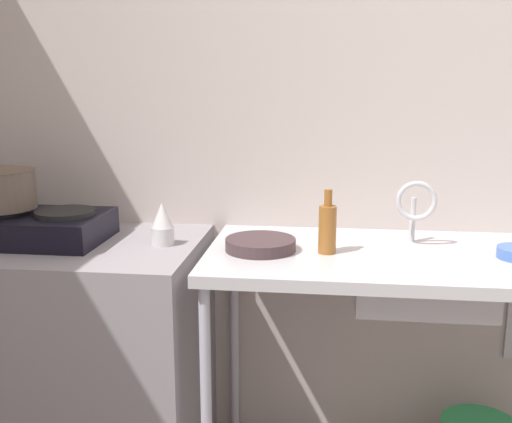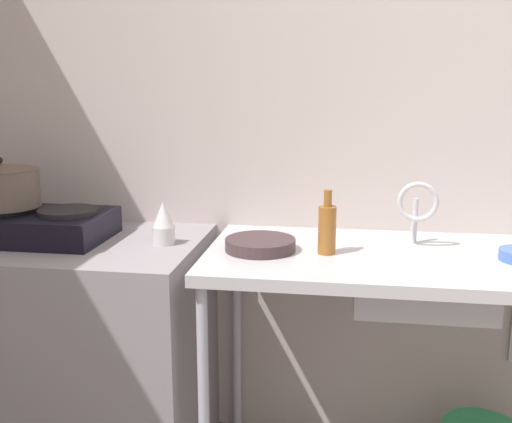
% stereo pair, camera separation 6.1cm
% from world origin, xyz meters
% --- Properties ---
extents(wall_back, '(5.30, 0.10, 2.57)m').
position_xyz_m(wall_back, '(0.00, 1.56, 1.29)').
color(wall_back, '#B7A8A2').
rests_on(wall_back, ground).
extents(counter_concrete, '(1.17, 0.66, 0.90)m').
position_xyz_m(counter_concrete, '(-1.64, 1.18, 0.45)').
color(counter_concrete, gray).
rests_on(counter_concrete, ground).
extents(counter_sink, '(1.66, 0.66, 0.90)m').
position_xyz_m(counter_sink, '(-0.18, 1.18, 0.84)').
color(counter_sink, '#B8B6BB').
rests_on(counter_sink, ground).
extents(stove, '(0.52, 0.34, 0.12)m').
position_xyz_m(stove, '(-1.66, 1.18, 0.95)').
color(stove, black).
rests_on(stove, counter_concrete).
extents(percolator, '(0.08, 0.08, 0.15)m').
position_xyz_m(percolator, '(-1.18, 1.19, 0.97)').
color(percolator, silver).
rests_on(percolator, counter_concrete).
extents(sink_basin, '(0.44, 0.33, 0.16)m').
position_xyz_m(sink_basin, '(-0.28, 1.14, 0.82)').
color(sink_basin, '#B8B6BB').
rests_on(sink_basin, counter_sink).
extents(faucet, '(0.14, 0.08, 0.23)m').
position_xyz_m(faucet, '(-0.29, 1.28, 1.05)').
color(faucet, '#B8B6BB').
rests_on(faucet, counter_sink).
extents(frying_pan, '(0.24, 0.24, 0.04)m').
position_xyz_m(frying_pan, '(-0.82, 1.16, 0.92)').
color(frying_pan, '#3D2B2F').
rests_on(frying_pan, counter_sink).
extents(bottle_by_sink, '(0.06, 0.06, 0.22)m').
position_xyz_m(bottle_by_sink, '(-0.60, 1.15, 0.99)').
color(bottle_by_sink, '#935824').
rests_on(bottle_by_sink, counter_sink).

